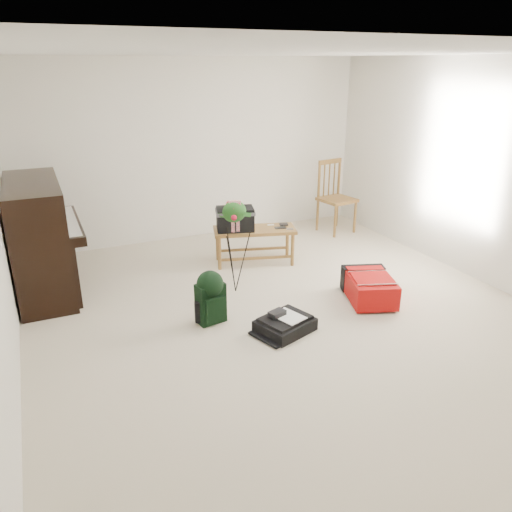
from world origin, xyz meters
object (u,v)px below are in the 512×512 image
flower_stand (235,247)px  piano (41,240)px  bench (242,223)px  green_backpack (211,295)px  dining_chair (336,197)px  red_suitcase (367,285)px  black_duffel (285,324)px

flower_stand → piano: bearing=176.0°
piano → bench: piano is taller
green_backpack → flower_stand: 0.78m
piano → dining_chair: bearing=6.7°
bench → flower_stand: flower_stand is taller
dining_chair → red_suitcase: 2.39m
piano → bench: (2.31, -0.22, -0.04)m
dining_chair → black_duffel: (-2.11, -2.42, -0.45)m
bench → flower_stand: bearing=-102.8°
piano → green_backpack: bearing=-45.6°
dining_chair → flower_stand: (-2.20, -1.39, 0.01)m
green_backpack → flower_stand: bearing=39.4°
bench → black_duffel: (-0.29, -1.72, -0.48)m
piano → bench: 2.32m
dining_chair → flower_stand: bearing=-157.1°
dining_chair → black_duffel: dining_chair is taller
red_suitcase → black_duffel: size_ratio=1.32×
dining_chair → black_duffel: 3.24m
red_suitcase → flower_stand: size_ratio=0.74×
piano → black_duffel: 2.85m
black_duffel → flower_stand: (-0.09, 1.03, 0.45)m
black_duffel → piano: bearing=117.1°
red_suitcase → black_duffel: (-1.14, -0.27, -0.08)m
black_duffel → green_backpack: 0.78m
red_suitcase → green_backpack: bearing=-167.3°
piano → green_backpack: (1.44, -1.47, -0.30)m
black_duffel → flower_stand: bearing=76.0°
black_duffel → flower_stand: flower_stand is taller
green_backpack → dining_chair: bearing=26.3°
piano → flower_stand: size_ratio=1.38×
red_suitcase → black_duffel: red_suitcase is taller
flower_stand → bench: bearing=82.2°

